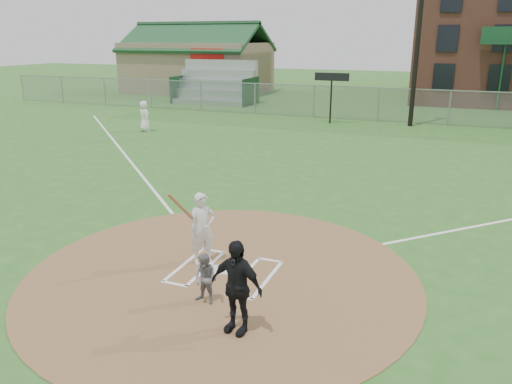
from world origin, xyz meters
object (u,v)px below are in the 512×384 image
at_px(umpire, 236,287).
at_px(catcher, 206,279).
at_px(ondeck_player, 144,116).
at_px(home_plate, 219,270).
at_px(batter_at_plate, 202,228).

bearing_deg(umpire, catcher, 153.45).
distance_m(umpire, ondeck_player, 20.08).
height_order(home_plate, catcher, catcher).
bearing_deg(home_plate, ondeck_player, 128.70).
bearing_deg(umpire, batter_at_plate, 137.58).
bearing_deg(umpire, ondeck_player, 136.68).
bearing_deg(catcher, ondeck_player, 135.36).
distance_m(home_plate, umpire, 2.50).
bearing_deg(ondeck_player, umpire, 163.17).
bearing_deg(home_plate, catcher, -74.59).
xyz_separation_m(catcher, ondeck_player, (-11.45, 15.16, 0.30)).
bearing_deg(ondeck_player, batter_at_plate, 163.02).
relative_size(umpire, ondeck_player, 1.03).
distance_m(umpire, batter_at_plate, 2.86).
bearing_deg(batter_at_plate, ondeck_player, 127.90).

